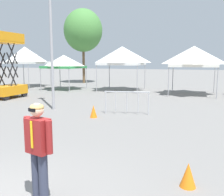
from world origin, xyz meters
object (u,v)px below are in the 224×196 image
(scissor_lift, at_px, (7,79))
(traffic_cone_lot_center, at_px, (94,111))
(canopy_tent_behind_right, at_px, (122,56))
(canopy_tent_left_of_center, at_px, (194,56))
(canopy_tent_right_of_center, at_px, (25,55))
(crowd_barrier_mid_lot, at_px, (127,98))
(canopy_tent_behind_left, at_px, (64,62))
(person_foreground, at_px, (39,146))
(light_pole_near_lift, at_px, (50,1))
(tree_behind_tents_center, at_px, (83,31))
(traffic_cone_near_barrier, at_px, (188,175))

(scissor_lift, bearing_deg, traffic_cone_lot_center, -22.34)
(canopy_tent_behind_right, relative_size, canopy_tent_left_of_center, 1.04)
(canopy_tent_right_of_center, distance_m, traffic_cone_lot_center, 15.25)
(canopy_tent_left_of_center, bearing_deg, crowd_barrier_mid_lot, -106.19)
(canopy_tent_behind_left, xyz_separation_m, scissor_lift, (-0.83, -5.66, -1.12))
(person_foreground, bearing_deg, light_pole_near_lift, 122.73)
(canopy_tent_right_of_center, bearing_deg, canopy_tent_left_of_center, -0.46)
(canopy_tent_left_of_center, xyz_separation_m, traffic_cone_lot_center, (-3.53, -9.40, -2.50))
(traffic_cone_lot_center, bearing_deg, light_pole_near_lift, 161.25)
(canopy_tent_left_of_center, height_order, person_foreground, canopy_tent_left_of_center)
(canopy_tent_behind_left, height_order, tree_behind_tents_center, tree_behind_tents_center)
(canopy_tent_behind_left, bearing_deg, crowd_barrier_mid_lot, -43.34)
(crowd_barrier_mid_lot, bearing_deg, canopy_tent_left_of_center, 73.81)
(canopy_tent_left_of_center, distance_m, person_foreground, 15.98)
(canopy_tent_right_of_center, bearing_deg, person_foreground, -49.47)
(canopy_tent_right_of_center, distance_m, person_foreground, 21.05)
(canopy_tent_behind_right, distance_m, scissor_lift, 8.98)
(person_foreground, xyz_separation_m, tree_behind_tents_center, (-10.48, 21.73, 4.69))
(traffic_cone_near_barrier, bearing_deg, canopy_tent_right_of_center, 137.97)
(scissor_lift, bearing_deg, canopy_tent_left_of_center, 28.55)
(person_foreground, distance_m, crowd_barrier_mid_lot, 7.66)
(light_pole_near_lift, distance_m, traffic_cone_lot_center, 5.80)
(canopy_tent_behind_right, bearing_deg, traffic_cone_lot_center, -78.00)
(canopy_tent_right_of_center, height_order, light_pole_near_lift, light_pole_near_lift)
(canopy_tent_right_of_center, height_order, traffic_cone_lot_center, canopy_tent_right_of_center)
(canopy_tent_behind_left, xyz_separation_m, person_foreground, (9.02, -15.29, -1.36))
(light_pole_near_lift, bearing_deg, canopy_tent_right_of_center, 136.00)
(canopy_tent_left_of_center, bearing_deg, tree_behind_tents_center, 153.75)
(canopy_tent_behind_left, distance_m, light_pole_near_lift, 9.52)
(scissor_lift, bearing_deg, canopy_tent_behind_left, 81.61)
(canopy_tent_behind_left, xyz_separation_m, canopy_tent_behind_right, (4.88, 1.08, 0.48))
(person_foreground, relative_size, traffic_cone_near_barrier, 3.59)
(canopy_tent_right_of_center, height_order, tree_behind_tents_center, tree_behind_tents_center)
(crowd_barrier_mid_lot, bearing_deg, canopy_tent_right_of_center, 146.85)
(crowd_barrier_mid_lot, bearing_deg, traffic_cone_lot_center, -133.79)
(traffic_cone_near_barrier, bearing_deg, light_pole_near_lift, 140.63)
(canopy_tent_left_of_center, relative_size, person_foreground, 1.98)
(canopy_tent_behind_left, height_order, light_pole_near_lift, light_pole_near_lift)
(light_pole_near_lift, bearing_deg, traffic_cone_near_barrier, -39.37)
(light_pole_near_lift, xyz_separation_m, crowd_barrier_mid_lot, (3.84, 0.28, -4.58))
(canopy_tent_right_of_center, height_order, person_foreground, canopy_tent_right_of_center)
(traffic_cone_near_barrier, bearing_deg, scissor_lift, 146.42)
(scissor_lift, distance_m, traffic_cone_near_barrier, 14.70)
(canopy_tent_right_of_center, bearing_deg, traffic_cone_near_barrier, -42.03)
(canopy_tent_behind_right, relative_size, traffic_cone_near_barrier, 7.34)
(person_foreground, height_order, light_pole_near_lift, light_pole_near_lift)
(light_pole_near_lift, height_order, traffic_cone_near_barrier, light_pole_near_lift)
(tree_behind_tents_center, height_order, crowd_barrier_mid_lot, tree_behind_tents_center)
(tree_behind_tents_center, relative_size, traffic_cone_lot_center, 14.66)
(traffic_cone_near_barrier, bearing_deg, canopy_tent_behind_left, 129.57)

